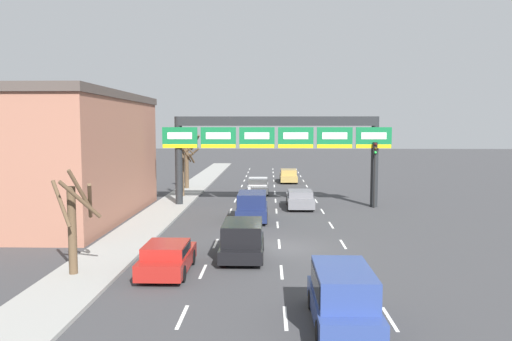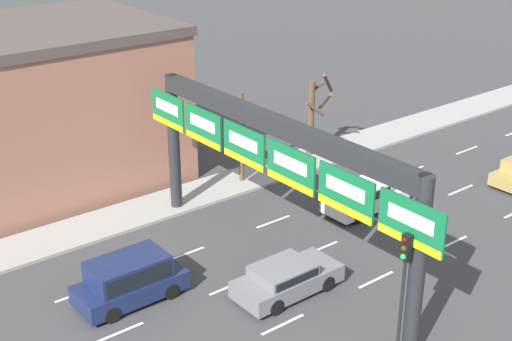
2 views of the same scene
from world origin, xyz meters
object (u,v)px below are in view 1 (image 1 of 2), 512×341
traffic_light_near_gantry (375,161)px  tree_bare_closest (74,220)px  car_white (258,185)px  tree_bare_third (183,164)px  sign_gantry (276,138)px  suv_blue (343,294)px  car_grey (300,198)px  suv_navy (252,205)px  suv_black (242,238)px  tree_bare_second (188,162)px  car_gold (288,175)px  car_red (167,257)px

traffic_light_near_gantry → tree_bare_closest: bearing=-131.5°
car_white → tree_bare_third: tree_bare_third is taller
sign_gantry → tree_bare_closest: sign_gantry is taller
sign_gantry → suv_blue: sign_gantry is taller
car_grey → suv_navy: (-3.39, -5.05, 0.29)m
suv_black → tree_bare_second: 25.76m
car_gold → tree_bare_closest: 35.95m
traffic_light_near_gantry → suv_black: bearing=-122.2°
car_grey → car_white: size_ratio=1.00×
car_grey → suv_navy: 6.09m
car_white → traffic_light_near_gantry: (8.84, -7.65, 2.72)m
car_white → suv_black: suv_black is taller
tree_bare_closest → tree_bare_third: 22.57m
tree_bare_second → suv_blue: bearing=-72.9°
car_gold → traffic_light_near_gantry: bearing=-71.2°
suv_navy → tree_bare_closest: 14.15m
tree_bare_second → tree_bare_third: size_ratio=1.05×
sign_gantry → suv_black: size_ratio=4.04×
suv_navy → car_gold: suv_navy is taller
car_gold → car_white: size_ratio=1.06×
tree_bare_closest → tree_bare_second: bearing=90.1°
suv_navy → car_grey: bearing=56.1°
car_red → traffic_light_near_gantry: size_ratio=0.84×
car_gold → traffic_light_near_gantry: 18.04m
traffic_light_near_gantry → car_gold: bearing=108.8°
sign_gantry → car_red: (-4.74, -17.43, -4.52)m
car_gold → tree_bare_third: bearing=-128.1°
suv_blue → traffic_light_near_gantry: size_ratio=0.90×
suv_black → car_red: bearing=-139.4°
tree_bare_second → tree_bare_third: (0.53, -5.55, 0.20)m
suv_navy → tree_bare_third: 12.04m
car_red → tree_bare_closest: bearing=-168.7°
car_white → suv_navy: bearing=-90.4°
car_gold → car_red: bearing=-100.6°
suv_navy → suv_black: size_ratio=1.01×
car_white → tree_bare_closest: size_ratio=1.03×
suv_navy → traffic_light_near_gantry: (8.93, 5.25, 2.47)m
car_grey → suv_blue: 21.99m
car_grey → tree_bare_closest: size_ratio=1.03×
tree_bare_third → car_grey: bearing=-28.1°
suv_blue → tree_bare_second: (-10.07, 32.66, 1.69)m
traffic_light_near_gantry → tree_bare_third: (-15.11, 4.92, -0.60)m
suv_blue → tree_bare_third: 28.79m
car_grey → suv_navy: bearing=-123.9°
suv_navy → tree_bare_third: (-6.18, 10.16, 1.87)m
car_white → suv_black: (-0.23, -22.03, 0.18)m
suv_navy → car_gold: 22.36m
suv_blue → car_gold: (-0.15, 39.07, -0.23)m
car_grey → car_red: 17.96m
car_gold → traffic_light_near_gantry: size_ratio=0.96×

